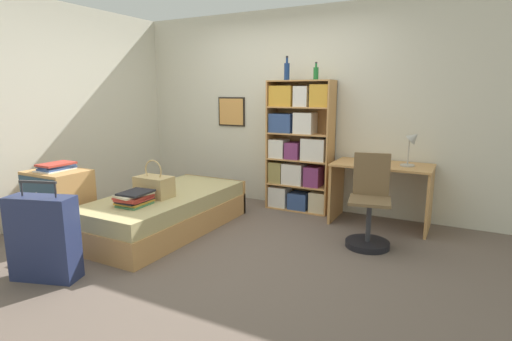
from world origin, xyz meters
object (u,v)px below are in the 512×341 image
(bottle_green, at_px, (287,71))
(bottle_brown, at_px, (316,73))
(suitcase, at_px, (44,238))
(book_stack_on_bed, at_px, (135,198))
(dresser, at_px, (60,204))
(handbag, at_px, (154,186))
(bookcase, at_px, (298,149))
(desk, at_px, (381,183))
(bed, at_px, (167,212))
(magazine_pile_on_dresser, at_px, (56,167))
(desk_chair, at_px, (369,216))
(desk_lamp, at_px, (413,143))

(bottle_green, xyz_separation_m, bottle_brown, (0.38, 0.03, -0.03))
(suitcase, relative_size, bottle_green, 2.82)
(book_stack_on_bed, relative_size, dresser, 0.53)
(bottle_green, height_order, bottle_brown, bottle_green)
(book_stack_on_bed, bearing_deg, handbag, 97.42)
(bookcase, distance_m, desk, 1.15)
(dresser, height_order, bottle_brown, bottle_brown)
(suitcase, distance_m, desk, 3.49)
(bookcase, bearing_deg, handbag, -121.77)
(bed, distance_m, handbag, 0.38)
(dresser, xyz_separation_m, magazine_pile_on_dresser, (-0.02, 0.02, 0.40))
(dresser, distance_m, bottle_brown, 3.29)
(bed, xyz_separation_m, dresser, (-0.88, -0.70, 0.15))
(suitcase, bearing_deg, bed, 86.22)
(book_stack_on_bed, xyz_separation_m, desk, (2.05, 1.82, 0.01))
(desk, height_order, desk_chair, desk_chair)
(desk_lamp, bearing_deg, desk_chair, -111.45)
(bookcase, bearing_deg, magazine_pile_on_dresser, -131.61)
(bed, xyz_separation_m, bookcase, (0.98, 1.44, 0.61))
(bed, relative_size, desk, 1.79)
(dresser, xyz_separation_m, desk_lamp, (3.26, 2.00, 0.63))
(suitcase, xyz_separation_m, dresser, (-0.78, 0.72, 0.01))
(book_stack_on_bed, height_order, bottle_green, bottle_green)
(desk, height_order, desk_lamp, desk_lamp)
(bed, distance_m, bottle_brown, 2.43)
(desk_lamp, height_order, desk_chair, desk_lamp)
(suitcase, bearing_deg, book_stack_on_bed, 82.42)
(handbag, distance_m, bottle_brown, 2.36)
(handbag, xyz_separation_m, bottle_green, (0.84, 1.58, 1.25))
(handbag, distance_m, magazine_pile_on_dresser, 1.04)
(bed, xyz_separation_m, desk, (2.08, 1.31, 0.29))
(desk, bearing_deg, handbag, -144.70)
(handbag, relative_size, bookcase, 0.24)
(book_stack_on_bed, xyz_separation_m, magazine_pile_on_dresser, (-0.93, -0.17, 0.27))
(bottle_green, bearing_deg, desk_chair, -32.24)
(handbag, distance_m, bookcase, 1.92)
(bottle_brown, bearing_deg, handbag, -127.14)
(bed, bearing_deg, bottle_green, 59.54)
(book_stack_on_bed, bearing_deg, bookcase, 63.86)
(magazine_pile_on_dresser, xyz_separation_m, desk, (2.98, 1.99, -0.26))
(book_stack_on_bed, bearing_deg, desk_chair, 27.97)
(bed, height_order, dresser, dresser)
(handbag, xyz_separation_m, desk, (2.09, 1.48, -0.04))
(desk_chair, bearing_deg, bed, -164.19)
(desk, bearing_deg, bed, -147.78)
(dresser, relative_size, magazine_pile_on_dresser, 1.91)
(dresser, xyz_separation_m, bottle_brown, (2.08, 2.13, 1.40))
(bookcase, distance_m, desk_lamp, 1.42)
(handbag, relative_size, desk_lamp, 0.99)
(book_stack_on_bed, distance_m, bottle_green, 2.45)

